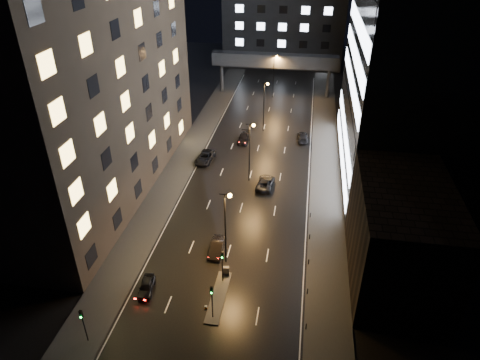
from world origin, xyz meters
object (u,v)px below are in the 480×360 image
(car_away_a, at_px, (146,286))
(car_away_b, at_px, (217,247))
(utility_cabinet, at_px, (226,271))
(car_away_c, at_px, (205,157))
(car_toward_a, at_px, (265,183))
(car_away_d, at_px, (244,138))
(car_toward_b, at_px, (303,137))

(car_away_a, xyz_separation_m, car_away_b, (6.55, 8.00, 0.09))
(car_away_a, distance_m, utility_cabinet, 9.38)
(car_away_c, height_order, car_toward_a, car_away_c)
(car_away_d, relative_size, utility_cabinet, 4.37)
(car_away_b, distance_m, car_away_c, 24.74)
(car_away_a, height_order, car_away_b, car_away_b)
(car_away_a, distance_m, car_away_c, 31.68)
(car_away_a, distance_m, car_away_b, 10.34)
(car_toward_b, distance_m, utility_cabinet, 40.00)
(car_away_d, relative_size, car_toward_b, 1.02)
(utility_cabinet, bearing_deg, car_toward_a, 72.73)
(car_away_d, bearing_deg, car_toward_a, -68.89)
(car_away_c, relative_size, car_toward_b, 1.14)
(car_toward_b, bearing_deg, car_away_d, 8.04)
(car_away_a, xyz_separation_m, car_away_c, (-0.62, 31.68, 0.13))
(car_toward_b, height_order, utility_cabinet, car_toward_b)
(utility_cabinet, bearing_deg, car_away_b, 105.09)
(car_toward_b, xyz_separation_m, utility_cabinet, (-7.63, -39.26, 0.01))
(car_away_a, bearing_deg, car_away_b, 42.76)
(car_toward_a, distance_m, car_toward_b, 19.08)
(car_away_b, xyz_separation_m, car_away_d, (-1.59, 32.80, -0.02))
(car_away_a, height_order, car_toward_a, car_toward_a)
(car_away_d, xyz_separation_m, car_toward_a, (5.97, -15.98, 0.02))
(car_away_b, distance_m, car_away_d, 32.84)
(car_away_b, relative_size, car_toward_a, 0.84)
(car_away_a, relative_size, utility_cabinet, 3.33)
(car_toward_a, bearing_deg, utility_cabinet, 87.07)
(car_away_d, bearing_deg, car_away_a, -96.29)
(car_away_d, bearing_deg, car_away_b, -86.58)
(car_away_b, distance_m, car_toward_b, 36.46)
(car_away_d, height_order, utility_cabinet, car_away_d)
(car_away_c, distance_m, utility_cabinet, 29.24)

